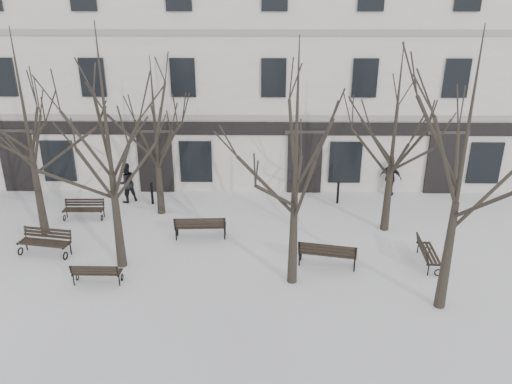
{
  "coord_description": "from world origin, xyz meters",
  "views": [
    {
      "loc": [
        1.56,
        -14.25,
        8.97
      ],
      "look_at": [
        1.3,
        3.0,
        1.98
      ],
      "focal_mm": 35.0,
      "sensor_mm": 36.0,
      "label": 1
    }
  ],
  "objects_px": {
    "tree_3": "(465,144)",
    "bench_1": "(97,272)",
    "tree_1": "(106,123)",
    "bench_2": "(327,253)",
    "bench_3": "(84,209)",
    "bench_5": "(427,252)",
    "bench_4": "(200,226)",
    "tree_2": "(296,139)",
    "bench_0": "(45,241)"
  },
  "relations": [
    {
      "from": "tree_1",
      "to": "bench_3",
      "type": "distance_m",
      "value": 6.58
    },
    {
      "from": "tree_1",
      "to": "tree_3",
      "type": "bearing_deg",
      "value": -12.45
    },
    {
      "from": "bench_1",
      "to": "bench_3",
      "type": "height_order",
      "value": "bench_3"
    },
    {
      "from": "tree_1",
      "to": "tree_3",
      "type": "xyz_separation_m",
      "value": [
        10.34,
        -2.28,
        0.04
      ]
    },
    {
      "from": "tree_1",
      "to": "bench_4",
      "type": "bearing_deg",
      "value": 39.65
    },
    {
      "from": "tree_2",
      "to": "bench_4",
      "type": "xyz_separation_m",
      "value": [
        -3.39,
        3.03,
        -4.36
      ]
    },
    {
      "from": "bench_4",
      "to": "bench_5",
      "type": "height_order",
      "value": "bench_4"
    },
    {
      "from": "tree_3",
      "to": "bench_2",
      "type": "xyz_separation_m",
      "value": [
        -3.17,
        2.3,
        -4.6
      ]
    },
    {
      "from": "tree_3",
      "to": "bench_0",
      "type": "height_order",
      "value": "tree_3"
    },
    {
      "from": "bench_2",
      "to": "bench_3",
      "type": "height_order",
      "value": "bench_2"
    },
    {
      "from": "bench_1",
      "to": "bench_2",
      "type": "xyz_separation_m",
      "value": [
        7.66,
        1.22,
        0.12
      ]
    },
    {
      "from": "tree_3",
      "to": "tree_2",
      "type": "bearing_deg",
      "value": 163.19
    },
    {
      "from": "tree_2",
      "to": "bench_2",
      "type": "distance_m",
      "value": 4.64
    },
    {
      "from": "bench_1",
      "to": "bench_2",
      "type": "relative_size",
      "value": 0.76
    },
    {
      "from": "tree_3",
      "to": "tree_1",
      "type": "bearing_deg",
      "value": 167.55
    },
    {
      "from": "bench_0",
      "to": "bench_3",
      "type": "height_order",
      "value": "bench_0"
    },
    {
      "from": "bench_2",
      "to": "tree_1",
      "type": "bearing_deg",
      "value": 11.92
    },
    {
      "from": "tree_3",
      "to": "bench_1",
      "type": "distance_m",
      "value": 11.86
    },
    {
      "from": "bench_2",
      "to": "bench_3",
      "type": "relative_size",
      "value": 1.25
    },
    {
      "from": "tree_3",
      "to": "bench_3",
      "type": "height_order",
      "value": "tree_3"
    },
    {
      "from": "tree_2",
      "to": "bench_5",
      "type": "bearing_deg",
      "value": 14.18
    },
    {
      "from": "tree_3",
      "to": "bench_2",
      "type": "bearing_deg",
      "value": 143.99
    },
    {
      "from": "tree_2",
      "to": "tree_3",
      "type": "xyz_separation_m",
      "value": [
        4.43,
        -1.34,
        0.24
      ]
    },
    {
      "from": "bench_0",
      "to": "bench_5",
      "type": "distance_m",
      "value": 13.67
    },
    {
      "from": "tree_1",
      "to": "bench_2",
      "type": "height_order",
      "value": "tree_1"
    },
    {
      "from": "bench_2",
      "to": "bench_5",
      "type": "distance_m",
      "value": 3.53
    },
    {
      "from": "bench_2",
      "to": "bench_4",
      "type": "xyz_separation_m",
      "value": [
        -4.65,
        2.06,
        -0.01
      ]
    },
    {
      "from": "bench_1",
      "to": "bench_5",
      "type": "height_order",
      "value": "bench_5"
    },
    {
      "from": "tree_1",
      "to": "bench_5",
      "type": "xyz_separation_m",
      "value": [
        10.68,
        0.26,
        -4.64
      ]
    },
    {
      "from": "tree_2",
      "to": "bench_0",
      "type": "relative_size",
      "value": 3.99
    },
    {
      "from": "bench_1",
      "to": "bench_2",
      "type": "height_order",
      "value": "bench_2"
    },
    {
      "from": "tree_1",
      "to": "bench_4",
      "type": "distance_m",
      "value": 5.61
    },
    {
      "from": "bench_1",
      "to": "bench_5",
      "type": "bearing_deg",
      "value": -172.23
    },
    {
      "from": "tree_3",
      "to": "bench_4",
      "type": "distance_m",
      "value": 10.07
    },
    {
      "from": "bench_2",
      "to": "bench_0",
      "type": "bearing_deg",
      "value": 7.4
    },
    {
      "from": "bench_5",
      "to": "tree_2",
      "type": "bearing_deg",
      "value": 108.1
    },
    {
      "from": "bench_3",
      "to": "bench_5",
      "type": "xyz_separation_m",
      "value": [
        13.29,
        -3.59,
        0.0
      ]
    },
    {
      "from": "tree_2",
      "to": "bench_4",
      "type": "bearing_deg",
      "value": 138.19
    },
    {
      "from": "bench_3",
      "to": "bench_0",
      "type": "bearing_deg",
      "value": -98.2
    },
    {
      "from": "bench_2",
      "to": "bench_5",
      "type": "height_order",
      "value": "bench_2"
    },
    {
      "from": "tree_3",
      "to": "bench_0",
      "type": "relative_size",
      "value": 4.18
    },
    {
      "from": "tree_1",
      "to": "bench_1",
      "type": "distance_m",
      "value": 4.85
    },
    {
      "from": "tree_3",
      "to": "bench_0",
      "type": "xyz_separation_m",
      "value": [
        -13.32,
        3.07,
        -4.63
      ]
    },
    {
      "from": "tree_1",
      "to": "bench_0",
      "type": "distance_m",
      "value": 5.52
    },
    {
      "from": "tree_2",
      "to": "bench_4",
      "type": "distance_m",
      "value": 6.3
    },
    {
      "from": "tree_3",
      "to": "bench_4",
      "type": "height_order",
      "value": "tree_3"
    },
    {
      "from": "tree_2",
      "to": "bench_4",
      "type": "height_order",
      "value": "tree_2"
    },
    {
      "from": "bench_2",
      "to": "bench_4",
      "type": "bearing_deg",
      "value": -12.21
    },
    {
      "from": "tree_1",
      "to": "bench_3",
      "type": "relative_size",
      "value": 4.86
    },
    {
      "from": "bench_3",
      "to": "bench_2",
      "type": "bearing_deg",
      "value": -22.69
    }
  ]
}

